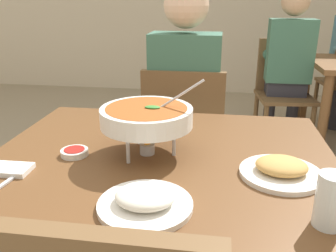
% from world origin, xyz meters
% --- Properties ---
extents(dining_table_main, '(1.14, 0.94, 0.75)m').
position_xyz_m(dining_table_main, '(0.00, 0.00, 0.64)').
color(dining_table_main, brown).
rests_on(dining_table_main, ground_plane).
extents(chair_diner_main, '(0.44, 0.44, 0.90)m').
position_xyz_m(chair_diner_main, '(-0.00, 0.76, 0.51)').
color(chair_diner_main, brown).
rests_on(chair_diner_main, ground_plane).
extents(diner_main, '(0.40, 0.45, 1.31)m').
position_xyz_m(diner_main, '(0.00, 0.79, 0.75)').
color(diner_main, '#2D2D38').
rests_on(diner_main, ground_plane).
extents(curry_bowl, '(0.33, 0.30, 0.26)m').
position_xyz_m(curry_bowl, '(-0.05, 0.01, 0.88)').
color(curry_bowl, silver).
rests_on(curry_bowl, dining_table_main).
extents(rice_plate, '(0.24, 0.24, 0.06)m').
position_xyz_m(rice_plate, '(0.01, -0.31, 0.77)').
color(rice_plate, white).
rests_on(rice_plate, dining_table_main).
extents(appetizer_plate, '(0.24, 0.24, 0.06)m').
position_xyz_m(appetizer_plate, '(0.37, -0.09, 0.77)').
color(appetizer_plate, white).
rests_on(appetizer_plate, dining_table_main).
extents(sauce_dish, '(0.09, 0.09, 0.02)m').
position_xyz_m(sauce_dish, '(-0.29, -0.04, 0.76)').
color(sauce_dish, white).
rests_on(sauce_dish, dining_table_main).
extents(napkin_folded, '(0.12, 0.08, 0.02)m').
position_xyz_m(napkin_folded, '(-0.43, -0.18, 0.76)').
color(napkin_folded, white).
rests_on(napkin_folded, dining_table_main).
extents(spoon_utensil, '(0.03, 0.17, 0.01)m').
position_xyz_m(spoon_utensil, '(-0.40, -0.23, 0.75)').
color(spoon_utensil, silver).
rests_on(spoon_utensil, dining_table_main).
extents(drink_glass, '(0.07, 0.07, 0.13)m').
position_xyz_m(drink_glass, '(0.44, -0.32, 0.81)').
color(drink_glass, silver).
rests_on(drink_glass, dining_table_main).
extents(chair_bg_right, '(0.49, 0.49, 0.90)m').
position_xyz_m(chair_bg_right, '(0.72, 2.06, 0.51)').
color(chair_bg_right, brown).
rests_on(chair_bg_right, ground_plane).
extents(patron_bg_right, '(0.40, 0.45, 1.31)m').
position_xyz_m(patron_bg_right, '(0.73, 2.03, 0.75)').
color(patron_bg_right, '#2D2D38').
rests_on(patron_bg_right, ground_plane).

